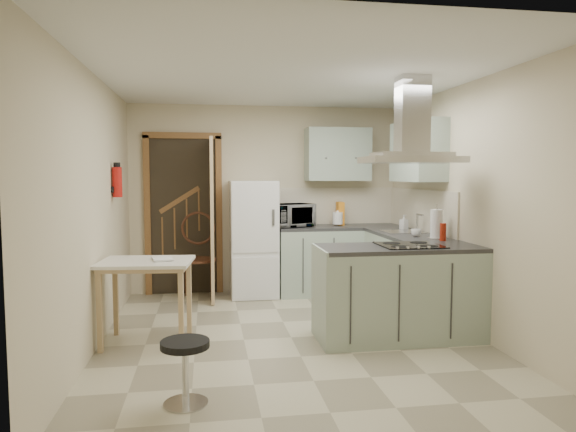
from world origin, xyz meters
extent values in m
plane|color=#B9B090|center=(0.00, 0.00, 0.00)|extent=(4.20, 4.20, 0.00)
plane|color=silver|center=(0.00, 0.00, 2.50)|extent=(4.20, 4.20, 0.00)
plane|color=beige|center=(0.00, 2.10, 1.25)|extent=(3.60, 0.00, 3.60)
plane|color=beige|center=(-1.80, 0.00, 1.25)|extent=(0.00, 4.20, 4.20)
plane|color=beige|center=(1.80, 0.00, 1.25)|extent=(0.00, 4.20, 4.20)
cube|color=brown|center=(-1.10, 2.07, 1.05)|extent=(1.10, 0.12, 2.10)
cube|color=white|center=(-0.20, 1.80, 0.75)|extent=(0.60, 0.60, 1.50)
cube|color=#9EB2A0|center=(0.66, 1.80, 0.45)|extent=(1.08, 0.60, 0.90)
cube|color=#9EB2A0|center=(1.50, 1.12, 0.45)|extent=(0.60, 1.95, 0.90)
cube|color=beige|center=(0.96, 2.09, 1.15)|extent=(1.68, 0.02, 0.50)
cube|color=#9EB2A0|center=(0.95, 1.93, 1.85)|extent=(0.85, 0.35, 0.70)
cube|color=#9EB2A0|center=(1.62, 0.85, 1.85)|extent=(0.35, 0.90, 0.70)
cube|color=#9EB2A0|center=(1.02, -0.18, 0.45)|extent=(1.55, 0.65, 0.90)
cube|color=black|center=(1.12, -0.18, 0.91)|extent=(0.58, 0.50, 0.01)
cube|color=silver|center=(1.12, -0.18, 1.72)|extent=(0.90, 0.55, 0.10)
cube|color=silver|center=(1.50, 0.95, 0.91)|extent=(0.45, 0.40, 0.01)
cylinder|color=#B2140F|center=(-1.74, 0.90, 1.50)|extent=(0.10, 0.10, 0.32)
cube|color=tan|center=(-1.36, 0.06, 0.39)|extent=(0.90, 0.71, 0.78)
cube|color=#522C1B|center=(-0.91, 1.72, 0.50)|extent=(0.48, 0.48, 1.00)
cylinder|color=black|center=(-0.95, -1.32, 0.23)|extent=(0.41, 0.41, 0.45)
imported|color=black|center=(0.29, 1.78, 1.05)|extent=(0.64, 0.54, 0.30)
cylinder|color=white|center=(0.93, 1.83, 1.00)|extent=(0.17, 0.17, 0.20)
cube|color=orange|center=(0.99, 1.93, 1.06)|extent=(0.10, 0.21, 0.31)
imported|color=#B5B5C2|center=(1.64, 1.27, 0.99)|extent=(0.10, 0.10, 0.18)
cylinder|color=silver|center=(1.62, 0.30, 1.06)|extent=(0.16, 0.16, 0.32)
imported|color=silver|center=(1.48, 0.50, 0.94)|extent=(0.14, 0.14, 0.08)
cylinder|color=#A1200D|center=(1.61, 0.12, 0.99)|extent=(0.08, 0.08, 0.18)
imported|color=#AA383E|center=(-1.30, 0.04, 0.84)|extent=(0.22, 0.27, 0.11)
camera|label=1|loc=(-0.79, -4.81, 1.58)|focal=32.00mm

